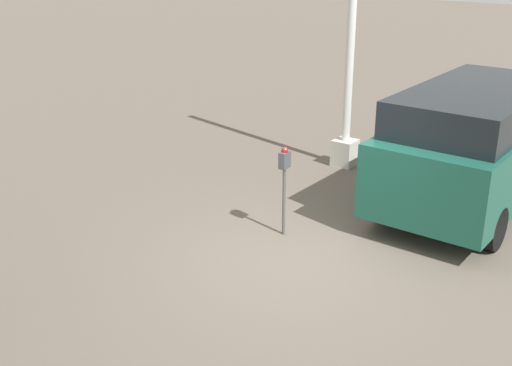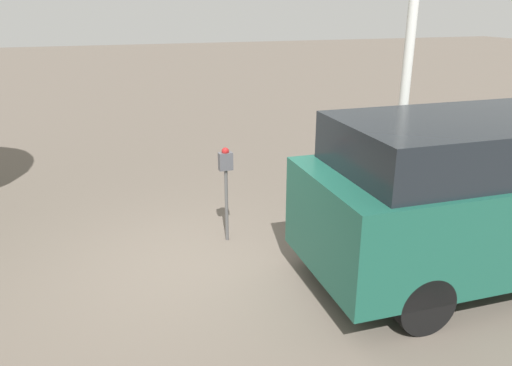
% 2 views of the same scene
% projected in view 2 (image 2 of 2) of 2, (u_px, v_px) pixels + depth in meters
% --- Properties ---
extents(ground_plane, '(80.00, 80.00, 0.00)m').
position_uv_depth(ground_plane, '(197.00, 265.00, 6.89)').
color(ground_plane, '#60564C').
extents(parking_meter_near, '(0.20, 0.12, 1.46)m').
position_uv_depth(parking_meter_near, '(226.00, 173.00, 7.27)').
color(parking_meter_near, '#4C4C4C').
rests_on(parking_meter_near, ground).
extents(lamp_post, '(0.44, 0.44, 6.08)m').
position_uv_depth(lamp_post, '(406.00, 84.00, 8.66)').
color(lamp_post, beige).
rests_on(lamp_post, ground).
extents(parked_van, '(4.73, 2.05, 2.14)m').
position_uv_depth(parked_van, '(486.00, 192.00, 6.32)').
color(parked_van, '#195142').
rests_on(parked_van, ground).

